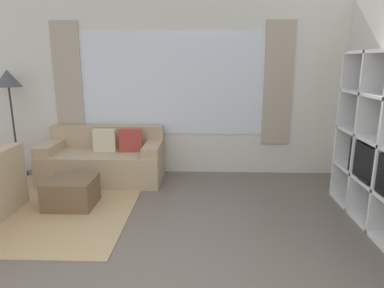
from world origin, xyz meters
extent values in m
cube|color=silver|center=(0.00, 3.42, 1.35)|extent=(6.58, 0.07, 2.70)
cube|color=white|center=(0.00, 3.38, 1.45)|extent=(2.96, 0.01, 1.60)
cube|color=#B2A38E|center=(-1.65, 3.36, 1.45)|extent=(0.44, 0.03, 1.90)
cube|color=#B2A38E|center=(1.65, 3.36, 1.45)|extent=(0.44, 0.03, 1.90)
cube|color=tan|center=(-1.42, 1.89, 0.01)|extent=(2.09, 2.35, 0.01)
cube|color=white|center=(2.47, 1.90, 0.96)|extent=(0.44, 0.04, 1.92)
cube|color=white|center=(2.47, 2.45, 0.96)|extent=(0.44, 0.04, 1.92)
cube|color=black|center=(2.30, 1.59, 0.70)|extent=(0.04, 0.87, 0.41)
cube|color=black|center=(2.32, 1.59, 0.51)|extent=(0.10, 0.24, 0.03)
cylinder|color=#232328|center=(2.45, 1.60, 0.57)|extent=(0.05, 0.05, 0.15)
cube|color=#232328|center=(2.45, 2.16, 1.02)|extent=(0.10, 0.10, 0.09)
cube|color=tan|center=(-1.03, 2.90, 0.23)|extent=(1.79, 0.85, 0.46)
cube|color=tan|center=(-1.03, 3.23, 0.63)|extent=(1.79, 0.18, 0.34)
cube|color=tan|center=(-1.81, 2.90, 0.53)|extent=(0.24, 0.79, 0.14)
cube|color=tan|center=(-0.26, 2.90, 0.53)|extent=(0.24, 0.79, 0.14)
cube|color=beige|center=(-1.00, 2.95, 0.63)|extent=(0.34, 0.12, 0.34)
cube|color=#AD3D33|center=(-0.60, 2.95, 0.63)|extent=(0.35, 0.16, 0.34)
cube|color=brown|center=(-1.16, 1.94, 0.18)|extent=(0.59, 0.53, 0.37)
cylinder|color=black|center=(-2.47, 3.10, 0.01)|extent=(0.26, 0.26, 0.02)
cylinder|color=#2D2D30|center=(-2.47, 3.10, 0.72)|extent=(0.03, 0.03, 1.39)
cone|color=#4C4C51|center=(-2.47, 3.10, 1.55)|extent=(0.39, 0.39, 0.26)
camera|label=1|loc=(0.51, -2.05, 1.81)|focal=32.00mm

